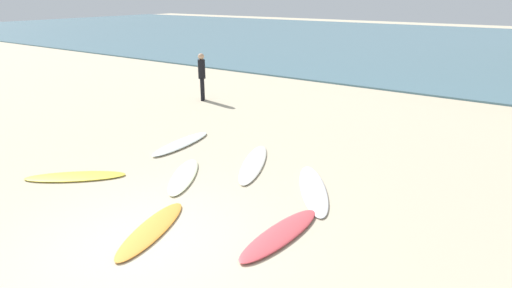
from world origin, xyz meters
The scene contains 10 objects.
ground_plane centered at (0.00, 0.00, 0.00)m, with size 120.00×120.00×0.00m, color beige.
ocean_water centered at (0.00, 34.08, 0.04)m, with size 120.00×40.00×0.08m, color slate.
surfboard_0 centered at (-0.36, 3.99, 0.03)m, with size 0.52×2.57×0.07m, color silver.
surfboard_1 centered at (-3.32, 1.01, 0.03)m, with size 0.58×2.27×0.07m, color yellow.
surfboard_2 centered at (-0.12, 0.43, 0.03)m, with size 0.55×2.08×0.07m, color orange.
surfboard_3 centered at (-2.85, 4.01, 0.04)m, with size 0.54×2.29×0.09m, color white.
surfboard_4 centered at (1.88, 1.60, 0.04)m, with size 0.54×2.17×0.08m, color #E34C53.
surfboard_5 centered at (-1.26, 2.44, 0.04)m, with size 0.52×2.06×0.07m, color #E8EFBF.
surfboard_6 centered at (1.53, 3.54, 0.03)m, with size 0.55×2.50×0.06m, color white.
beachgoer_near centered at (-5.80, 8.29, 1.04)m, with size 0.39×0.39×1.84m.
Camera 1 is at (5.12, -3.88, 4.04)m, focal length 29.28 mm.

